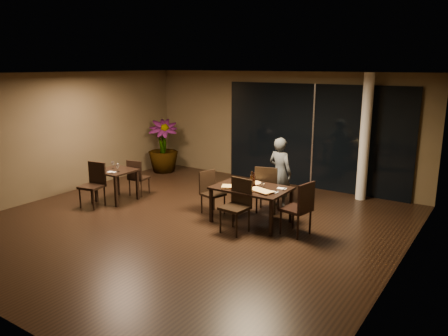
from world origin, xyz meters
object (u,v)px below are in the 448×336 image
chair_main_left (211,190)px  bottle_c (254,179)px  chair_side_far (137,176)px  bottle_a (252,179)px  diner (280,173)px  bottle_b (254,181)px  potted_plant (163,146)px  chair_main_near (238,202)px  chair_main_far (267,187)px  main_table (251,191)px  chair_main_right (300,206)px  chair_side_near (94,182)px  side_table (116,175)px

chair_main_left → bottle_c: size_ratio=3.29×
chair_side_far → bottle_a: 3.29m
diner → bottle_b: (-0.00, -1.17, 0.07)m
potted_plant → bottle_c: potted_plant is taller
bottle_c → diner: bearing=88.0°
chair_side_far → diner: bearing=-171.0°
chair_main_near → chair_side_far: (-3.31, 0.63, -0.08)m
chair_main_far → bottle_b: size_ratio=4.16×
chair_main_far → diner: size_ratio=0.65×
main_table → diner: (0.03, 1.22, 0.13)m
chair_main_left → chair_main_right: (2.16, -0.13, 0.07)m
chair_main_far → chair_main_right: chair_main_right is taller
main_table → chair_main_right: size_ratio=1.43×
chair_main_left → bottle_c: (1.03, 0.08, 0.37)m
bottle_b → chair_main_near: bearing=-90.2°
main_table → diner: 1.23m
chair_side_far → bottle_a: (3.26, -0.01, 0.40)m
chair_side_far → bottle_a: bearing=169.7°
main_table → bottle_a: bearing=113.0°
chair_side_far → chair_side_near: bearing=67.8°
chair_side_far → potted_plant: (-1.11, 2.23, 0.28)m
side_table → chair_main_left: 2.42m
chair_main_right → bottle_b: bearing=-86.8°
chair_main_right → chair_side_near: 4.75m
chair_side_near → bottle_c: bearing=8.7°
chair_main_right → potted_plant: 6.03m
chair_main_near → diner: diner is taller
chair_side_far → bottle_a: bottle_a is taller
chair_main_right → bottle_c: bearing=-89.4°
chair_side_far → bottle_c: (3.28, 0.04, 0.39)m
potted_plant → bottle_a: potted_plant is taller
side_table → bottle_c: 3.46m
chair_side_far → potted_plant: bearing=-73.7°
chair_main_far → chair_main_left: chair_main_far is taller
side_table → potted_plant: potted_plant is taller
chair_main_far → bottle_c: bearing=75.1°
potted_plant → diner: bearing=-13.6°
chair_main_near → chair_main_right: 1.19m
main_table → chair_main_right: chair_main_right is taller
chair_main_far → chair_side_near: chair_main_far is taller
chair_main_left → potted_plant: bearing=70.7°
chair_main_near → bottle_b: chair_main_near is taller
bottle_a → chair_main_right: bearing=-8.2°
chair_main_far → bottle_b: bearing=78.0°
bottle_a → diner: bearing=87.2°
chair_main_near → bottle_a: size_ratio=3.26×
diner → chair_main_near: bearing=99.7°
bottle_a → bottle_c: size_ratio=1.13×
chair_side_near → bottle_a: bottle_a is taller
chair_side_far → bottle_c: bearing=170.5°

